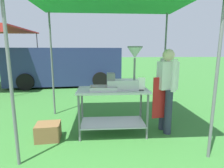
# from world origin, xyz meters

# --- Properties ---
(ground_plane) EXTENTS (70.00, 70.00, 0.00)m
(ground_plane) POSITION_xyz_m (0.00, 6.00, 0.00)
(ground_plane) COLOR #33702D
(stall_canopy) EXTENTS (2.97, 2.27, 2.50)m
(stall_canopy) POSITION_xyz_m (0.08, 1.09, 2.41)
(stall_canopy) COLOR slate
(stall_canopy) RESTS_ON ground
(donut_cart) EXTENTS (1.30, 0.64, 0.88)m
(donut_cart) POSITION_xyz_m (0.08, 1.00, 0.63)
(donut_cart) COLOR #B7B7BC
(donut_cart) RESTS_ON ground
(donut_tray) EXTENTS (0.48, 0.31, 0.07)m
(donut_tray) POSITION_xyz_m (-0.09, 0.91, 0.90)
(donut_tray) COLOR #B7B7BC
(donut_tray) RESTS_ON donut_cart
(donut_fryer) EXTENTS (0.64, 0.28, 0.78)m
(donut_fryer) POSITION_xyz_m (0.31, 0.96, 1.16)
(donut_fryer) COLOR #B7B7BC
(donut_fryer) RESTS_ON donut_cart
(menu_sign) EXTENTS (0.13, 0.05, 0.23)m
(menu_sign) POSITION_xyz_m (0.58, 0.84, 0.98)
(menu_sign) COLOR black
(menu_sign) RESTS_ON donut_cart
(vendor) EXTENTS (0.46, 0.54, 1.61)m
(vendor) POSITION_xyz_m (1.11, 1.03, 0.90)
(vendor) COLOR #2D3347
(vendor) RESTS_ON ground
(supply_crate) EXTENTS (0.45, 0.39, 0.30)m
(supply_crate) POSITION_xyz_m (-1.09, 0.83, 0.15)
(supply_crate) COLOR brown
(supply_crate) RESTS_ON ground
(van_navy) EXTENTS (5.01, 2.43, 1.69)m
(van_navy) POSITION_xyz_m (-1.72, 6.17, 0.88)
(van_navy) COLOR navy
(van_navy) RESTS_ON ground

